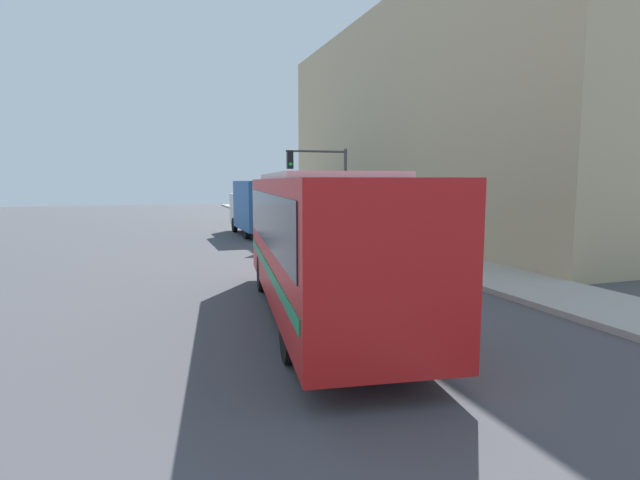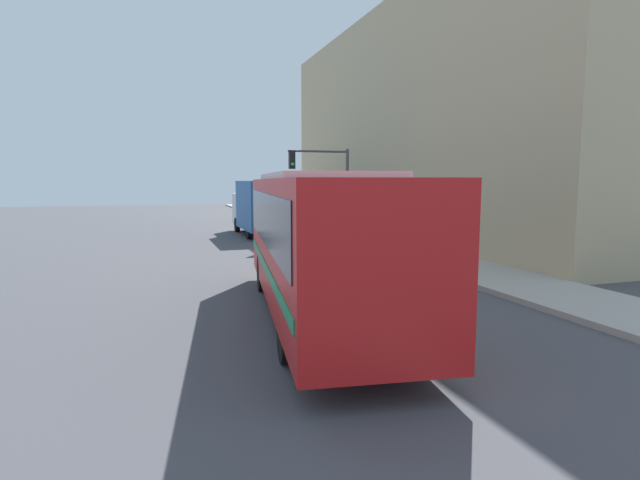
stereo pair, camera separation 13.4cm
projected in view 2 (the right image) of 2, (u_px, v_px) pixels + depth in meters
ground_plane at (356, 316)px, 11.82m from camera, size 120.00×120.00×0.00m
sidewalk at (323, 229)px, 32.54m from camera, size 3.03×70.00×0.16m
building_facade at (421, 126)px, 29.00m from camera, size 6.00×29.01×12.69m
city_bus at (320, 235)px, 11.53m from camera, size 3.87×10.32×3.37m
delivery_truck at (261, 206)px, 29.27m from camera, size 2.45×6.88×3.19m
fire_hydrant at (426, 252)px, 18.54m from camera, size 0.23×0.31×0.79m
traffic_light_pole at (326, 177)px, 25.70m from camera, size 3.28×0.35×4.68m
parking_meter at (375, 229)px, 22.74m from camera, size 0.14×0.14×1.24m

